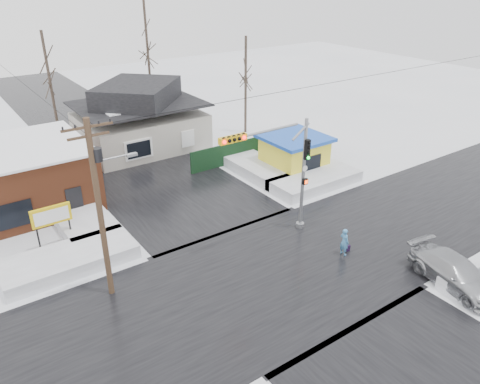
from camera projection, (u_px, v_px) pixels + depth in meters
ground at (281, 272)px, 24.82m from camera, size 120.00×120.00×0.00m
road_ns at (281, 272)px, 24.82m from camera, size 10.00×120.00×0.02m
road_ew at (281, 272)px, 24.82m from camera, size 120.00×10.00×0.02m
snowbank_nw at (69, 260)px, 25.16m from camera, size 7.00×3.00×0.80m
snowbank_ne at (315, 180)px, 34.45m from camera, size 7.00×3.00×0.80m
snowbank_nside_w at (77, 213)px, 29.88m from camera, size 3.00×8.00×0.80m
snowbank_nside_e at (253, 165)px, 37.10m from camera, size 3.00×8.00×0.80m
traffic_signal at (284, 165)px, 26.28m from camera, size 6.05×0.68×7.00m
utility_pole at (100, 201)px, 21.08m from camera, size 3.15×0.44×9.00m
marquee_sign at (51, 217)px, 26.33m from camera, size 2.20×0.21×2.55m
house at (140, 118)px, 40.92m from camera, size 10.40×8.40×5.76m
kiosk at (294, 153)px, 36.45m from camera, size 4.60×4.60×2.88m
fence at (233, 153)px, 38.10m from camera, size 8.00×0.12×1.80m
tree_far_left at (45, 56)px, 38.44m from camera, size 3.00×3.00×10.00m
tree_far_mid at (146, 25)px, 44.37m from camera, size 3.00×3.00×12.00m
tree_far_right at (246, 57)px, 42.62m from camera, size 3.00×3.00×9.00m
pedestrian at (344, 242)px, 25.99m from camera, size 0.40×0.60×1.63m
car at (455, 273)px, 23.53m from camera, size 2.80×5.36×1.48m
shopping_bag at (348, 248)px, 26.57m from camera, size 0.29×0.14×0.35m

